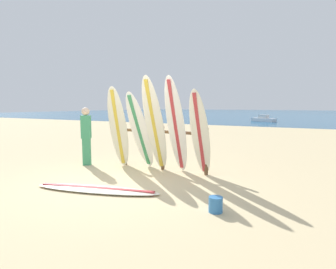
{
  "coord_description": "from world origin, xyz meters",
  "views": [
    {
      "loc": [
        3.85,
        -4.7,
        1.71
      ],
      "look_at": [
        0.33,
        1.89,
        0.91
      ],
      "focal_mm": 29.38,
      "sensor_mm": 36.0,
      "label": 1
    }
  ],
  "objects_px": {
    "surfboard_rack": "(163,142)",
    "surfboard_leaning_center_right": "(200,134)",
    "surfboard_leaning_center_left": "(155,125)",
    "beachgoer_standing": "(86,134)",
    "surfboard_lying_on_sand": "(96,189)",
    "sand_bucket": "(216,204)",
    "surfboard_leaning_left": "(140,131)",
    "small_boat_offshore": "(264,119)",
    "surfboard_leaning_center": "(176,126)",
    "surfboard_leaning_far_left": "(118,128)"
  },
  "relations": [
    {
      "from": "surfboard_rack",
      "to": "surfboard_leaning_center_right",
      "type": "distance_m",
      "value": 1.23
    },
    {
      "from": "surfboard_leaning_center_left",
      "to": "beachgoer_standing",
      "type": "relative_size",
      "value": 1.48
    },
    {
      "from": "surfboard_lying_on_sand",
      "to": "sand_bucket",
      "type": "relative_size",
      "value": 10.69
    },
    {
      "from": "surfboard_leaning_left",
      "to": "surfboard_leaning_center_right",
      "type": "xyz_separation_m",
      "value": [
        1.68,
        0.02,
        0.01
      ]
    },
    {
      "from": "surfboard_rack",
      "to": "small_boat_offshore",
      "type": "height_order",
      "value": "surfboard_rack"
    },
    {
      "from": "surfboard_lying_on_sand",
      "to": "beachgoer_standing",
      "type": "distance_m",
      "value": 2.71
    },
    {
      "from": "surfboard_leaning_center_right",
      "to": "sand_bucket",
      "type": "distance_m",
      "value": 2.34
    },
    {
      "from": "surfboard_leaning_center_left",
      "to": "surfboard_lying_on_sand",
      "type": "xyz_separation_m",
      "value": [
        -0.25,
        -1.86,
        -1.18
      ]
    },
    {
      "from": "surfboard_leaning_center_left",
      "to": "surfboard_leaning_center_right",
      "type": "xyz_separation_m",
      "value": [
        1.18,
        0.1,
        -0.17
      ]
    },
    {
      "from": "surfboard_leaning_left",
      "to": "surfboard_leaning_center_left",
      "type": "xyz_separation_m",
      "value": [
        0.5,
        -0.09,
        0.18
      ]
    },
    {
      "from": "surfboard_leaning_center",
      "to": "surfboard_lying_on_sand",
      "type": "bearing_deg",
      "value": -112.12
    },
    {
      "from": "surfboard_leaning_center_right",
      "to": "small_boat_offshore",
      "type": "distance_m",
      "value": 24.17
    },
    {
      "from": "surfboard_leaning_far_left",
      "to": "surfboard_leaning_left",
      "type": "xyz_separation_m",
      "value": [
        0.62,
        0.12,
        -0.07
      ]
    },
    {
      "from": "beachgoer_standing",
      "to": "surfboard_leaning_far_left",
      "type": "bearing_deg",
      "value": 7.03
    },
    {
      "from": "surfboard_leaning_center_right",
      "to": "beachgoer_standing",
      "type": "relative_size",
      "value": 1.27
    },
    {
      "from": "surfboard_leaning_center_left",
      "to": "small_boat_offshore",
      "type": "bearing_deg",
      "value": 92.81
    },
    {
      "from": "small_boat_offshore",
      "to": "surfboard_lying_on_sand",
      "type": "bearing_deg",
      "value": -87.94
    },
    {
      "from": "surfboard_leaning_center",
      "to": "surfboard_lying_on_sand",
      "type": "relative_size",
      "value": 0.9
    },
    {
      "from": "beachgoer_standing",
      "to": "surfboard_lying_on_sand",
      "type": "bearing_deg",
      "value": -41.5
    },
    {
      "from": "surfboard_leaning_center_left",
      "to": "beachgoer_standing",
      "type": "distance_m",
      "value": 2.2
    },
    {
      "from": "surfboard_rack",
      "to": "surfboard_leaning_left",
      "type": "bearing_deg",
      "value": -151.05
    },
    {
      "from": "surfboard_leaning_left",
      "to": "sand_bucket",
      "type": "height_order",
      "value": "surfboard_leaning_left"
    },
    {
      "from": "sand_bucket",
      "to": "surfboard_leaning_center_left",
      "type": "bearing_deg",
      "value": 140.95
    },
    {
      "from": "sand_bucket",
      "to": "small_boat_offshore",
      "type": "bearing_deg",
      "value": 97.46
    },
    {
      "from": "surfboard_leaning_far_left",
      "to": "surfboard_leaning_center",
      "type": "bearing_deg",
      "value": 4.76
    },
    {
      "from": "surfboard_rack",
      "to": "surfboard_leaning_left",
      "type": "height_order",
      "value": "surfboard_leaning_left"
    },
    {
      "from": "surfboard_lying_on_sand",
      "to": "beachgoer_standing",
      "type": "relative_size",
      "value": 1.63
    },
    {
      "from": "surfboard_leaning_far_left",
      "to": "surfboard_lying_on_sand",
      "type": "height_order",
      "value": "surfboard_leaning_far_left"
    },
    {
      "from": "surfboard_leaning_center",
      "to": "sand_bucket",
      "type": "xyz_separation_m",
      "value": [
        1.66,
        -1.9,
        -1.08
      ]
    },
    {
      "from": "surfboard_leaning_left",
      "to": "surfboard_leaning_center_right",
      "type": "relative_size",
      "value": 0.99
    },
    {
      "from": "surfboard_rack",
      "to": "surfboard_lying_on_sand",
      "type": "height_order",
      "value": "surfboard_rack"
    },
    {
      "from": "surfboard_rack",
      "to": "surfboard_leaning_left",
      "type": "xyz_separation_m",
      "value": [
        -0.52,
        -0.29,
        0.29
      ]
    },
    {
      "from": "surfboard_lying_on_sand",
      "to": "small_boat_offshore",
      "type": "relative_size",
      "value": 0.99
    },
    {
      "from": "surfboard_rack",
      "to": "surfboard_leaning_center_right",
      "type": "relative_size",
      "value": 1.23
    },
    {
      "from": "surfboard_leaning_center_left",
      "to": "surfboard_leaning_center_right",
      "type": "bearing_deg",
      "value": 5.06
    },
    {
      "from": "surfboard_rack",
      "to": "small_boat_offshore",
      "type": "distance_m",
      "value": 23.81
    },
    {
      "from": "surfboard_rack",
      "to": "surfboard_leaning_center",
      "type": "bearing_deg",
      "value": -27.2
    },
    {
      "from": "beachgoer_standing",
      "to": "sand_bucket",
      "type": "height_order",
      "value": "beachgoer_standing"
    },
    {
      "from": "small_boat_offshore",
      "to": "beachgoer_standing",
      "type": "bearing_deg",
      "value": -92.32
    },
    {
      "from": "small_boat_offshore",
      "to": "surfboard_leaning_far_left",
      "type": "bearing_deg",
      "value": -89.85
    },
    {
      "from": "surfboard_leaning_center_left",
      "to": "surfboard_leaning_far_left",
      "type": "bearing_deg",
      "value": -178.2
    },
    {
      "from": "sand_bucket",
      "to": "surfboard_lying_on_sand",
      "type": "bearing_deg",
      "value": -178.33
    },
    {
      "from": "surfboard_lying_on_sand",
      "to": "beachgoer_standing",
      "type": "bearing_deg",
      "value": 138.5
    },
    {
      "from": "surfboard_leaning_center_left",
      "to": "small_boat_offshore",
      "type": "distance_m",
      "value": 24.2
    },
    {
      "from": "beachgoer_standing",
      "to": "surfboard_rack",
      "type": "bearing_deg",
      "value": 13.89
    },
    {
      "from": "surfboard_leaning_far_left",
      "to": "surfboard_leaning_center_right",
      "type": "bearing_deg",
      "value": 3.47
    },
    {
      "from": "surfboard_leaning_center_left",
      "to": "surfboard_leaning_center",
      "type": "relative_size",
      "value": 1.01
    },
    {
      "from": "surfboard_leaning_far_left",
      "to": "surfboard_leaning_center",
      "type": "xyz_separation_m",
      "value": [
        1.67,
        0.14,
        0.1
      ]
    },
    {
      "from": "surfboard_lying_on_sand",
      "to": "surfboard_leaning_center_right",
      "type": "bearing_deg",
      "value": 54.02
    },
    {
      "from": "small_boat_offshore",
      "to": "surfboard_leaning_left",
      "type": "bearing_deg",
      "value": -88.37
    }
  ]
}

